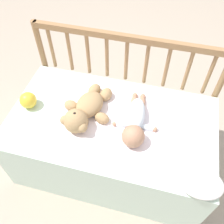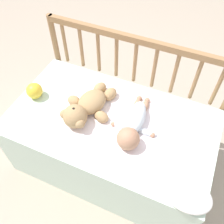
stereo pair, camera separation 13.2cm
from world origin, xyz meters
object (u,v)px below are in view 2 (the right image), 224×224
Objects in this scene: baby at (133,125)px; small_pillow at (188,196)px; teddy_bear at (87,107)px; toy_ball at (34,91)px.

baby reaches higher than small_pillow.
teddy_bear is 4.04× the size of toy_ball.
teddy_bear reaches higher than baby.
toy_ball is (-0.61, -0.00, 0.00)m from baby.
baby is 1.87× the size of small_pillow.
baby is at bearing -1.26° from teddy_bear.
baby reaches higher than toy_ball.
teddy_bear is at bearing 1.85° from toy_ball.
teddy_bear is at bearing 157.91° from small_pillow.
toy_ball is 0.45× the size of small_pillow.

